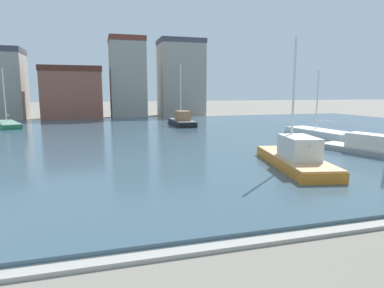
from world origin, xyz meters
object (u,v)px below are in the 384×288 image
at_px(sailboat_green, 7,125).
at_px(sailboat_white, 314,133).
at_px(sailboat_orange, 291,158).
at_px(sailboat_black, 181,121).

xyz_separation_m(sailboat_green, sailboat_white, (29.05, -17.09, 0.03)).
bearing_deg(sailboat_orange, sailboat_green, 126.58).
height_order(sailboat_black, sailboat_white, sailboat_black).
distance_m(sailboat_black, sailboat_white, 15.99).
relative_size(sailboat_orange, sailboat_black, 1.05).
bearing_deg(sailboat_white, sailboat_orange, -131.15).
xyz_separation_m(sailboat_orange, sailboat_green, (-20.20, 27.22, -0.21)).
bearing_deg(sailboat_green, sailboat_orange, -53.42).
bearing_deg(sailboat_white, sailboat_black, 125.02).
relative_size(sailboat_green, sailboat_white, 1.13).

